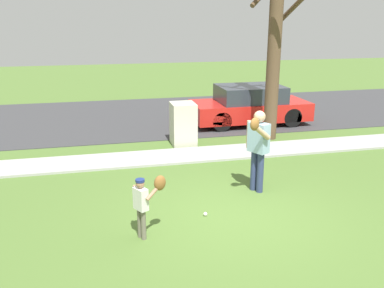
# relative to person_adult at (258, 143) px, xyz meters

# --- Properties ---
(ground_plane) EXTENTS (48.00, 48.00, 0.00)m
(ground_plane) POSITION_rel_person_adult_xyz_m (-0.76, 2.52, -1.08)
(ground_plane) COLOR #4C6B2D
(sidewalk_strip) EXTENTS (36.00, 1.20, 0.06)m
(sidewalk_strip) POSITION_rel_person_adult_xyz_m (-0.76, 2.62, -1.05)
(sidewalk_strip) COLOR #A3A39E
(sidewalk_strip) RESTS_ON ground
(road_surface) EXTENTS (36.00, 6.80, 0.02)m
(road_surface) POSITION_rel_person_adult_xyz_m (-0.76, 7.62, -1.07)
(road_surface) COLOR #38383A
(road_surface) RESTS_ON ground
(person_adult) EXTENTS (0.62, 0.85, 1.76)m
(person_adult) POSITION_rel_person_adult_xyz_m (0.00, 0.00, 0.00)
(person_adult) COLOR navy
(person_adult) RESTS_ON ground
(person_child) EXTENTS (0.58, 0.34, 1.10)m
(person_child) POSITION_rel_person_adult_xyz_m (-2.51, -1.41, -0.36)
(person_child) COLOR #6B6656
(person_child) RESTS_ON ground
(baseball) EXTENTS (0.07, 0.07, 0.07)m
(baseball) POSITION_rel_person_adult_xyz_m (-1.34, -0.87, -1.04)
(baseball) COLOR white
(baseball) RESTS_ON ground
(utility_cabinet) EXTENTS (0.68, 0.79, 1.23)m
(utility_cabinet) POSITION_rel_person_adult_xyz_m (-0.80, 3.74, -0.46)
(utility_cabinet) COLOR beige
(utility_cabinet) RESTS_ON ground
(street_tree_near) EXTENTS (1.85, 1.89, 5.84)m
(street_tree_near) POSITION_rel_person_adult_xyz_m (1.92, 3.76, 2.01)
(street_tree_near) COLOR brown
(street_tree_near) RESTS_ON ground
(parked_hatchback_red) EXTENTS (4.00, 1.75, 1.33)m
(parked_hatchback_red) POSITION_rel_person_adult_xyz_m (1.95, 5.61, -0.42)
(parked_hatchback_red) COLOR red
(parked_hatchback_red) RESTS_ON road_surface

